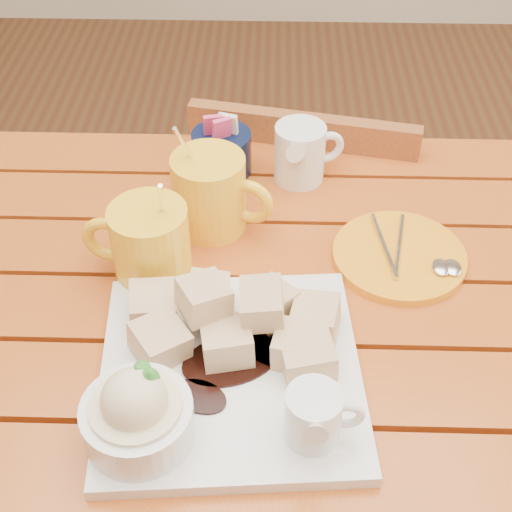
{
  "coord_description": "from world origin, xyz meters",
  "views": [
    {
      "loc": [
        0.03,
        -0.61,
        1.41
      ],
      "look_at": [
        0.01,
        0.02,
        0.82
      ],
      "focal_mm": 50.0,
      "sensor_mm": 36.0,
      "label": 1
    }
  ],
  "objects_px": {
    "table": "(247,363)",
    "coffee_mug_left": "(148,244)",
    "dessert_plate": "(213,371)",
    "orange_saucer": "(400,256)",
    "chair_far": "(304,242)",
    "coffee_mug_right": "(211,192)"
  },
  "relations": [
    {
      "from": "coffee_mug_left",
      "to": "coffee_mug_right",
      "type": "xyz_separation_m",
      "value": [
        0.07,
        0.11,
        0.0
      ]
    },
    {
      "from": "coffee_mug_left",
      "to": "chair_far",
      "type": "height_order",
      "value": "coffee_mug_left"
    },
    {
      "from": "dessert_plate",
      "to": "coffee_mug_left",
      "type": "height_order",
      "value": "coffee_mug_left"
    },
    {
      "from": "table",
      "to": "coffee_mug_left",
      "type": "height_order",
      "value": "coffee_mug_left"
    },
    {
      "from": "coffee_mug_right",
      "to": "chair_far",
      "type": "distance_m",
      "value": 0.5
    },
    {
      "from": "dessert_plate",
      "to": "coffee_mug_left",
      "type": "relative_size",
      "value": 1.89
    },
    {
      "from": "orange_saucer",
      "to": "table",
      "type": "bearing_deg",
      "value": -154.45
    },
    {
      "from": "dessert_plate",
      "to": "chair_far",
      "type": "height_order",
      "value": "dessert_plate"
    },
    {
      "from": "dessert_plate",
      "to": "orange_saucer",
      "type": "height_order",
      "value": "dessert_plate"
    },
    {
      "from": "coffee_mug_left",
      "to": "chair_far",
      "type": "relative_size",
      "value": 0.21
    },
    {
      "from": "coffee_mug_left",
      "to": "coffee_mug_right",
      "type": "bearing_deg",
      "value": 65.71
    },
    {
      "from": "coffee_mug_left",
      "to": "orange_saucer",
      "type": "bearing_deg",
      "value": 16.74
    },
    {
      "from": "table",
      "to": "orange_saucer",
      "type": "bearing_deg",
      "value": 25.55
    },
    {
      "from": "dessert_plate",
      "to": "coffee_mug_left",
      "type": "distance_m",
      "value": 0.21
    },
    {
      "from": "table",
      "to": "coffee_mug_left",
      "type": "xyz_separation_m",
      "value": [
        -0.13,
        0.06,
        0.17
      ]
    },
    {
      "from": "table",
      "to": "coffee_mug_right",
      "type": "xyz_separation_m",
      "value": [
        -0.05,
        0.16,
        0.17
      ]
    },
    {
      "from": "dessert_plate",
      "to": "chair_far",
      "type": "xyz_separation_m",
      "value": [
        0.13,
        0.6,
        -0.33
      ]
    },
    {
      "from": "coffee_mug_right",
      "to": "orange_saucer",
      "type": "xyz_separation_m",
      "value": [
        0.26,
        -0.07,
        -0.05
      ]
    },
    {
      "from": "table",
      "to": "chair_far",
      "type": "distance_m",
      "value": 0.52
    },
    {
      "from": "dessert_plate",
      "to": "coffee_mug_right",
      "type": "height_order",
      "value": "coffee_mug_right"
    },
    {
      "from": "table",
      "to": "coffee_mug_left",
      "type": "bearing_deg",
      "value": 156.16
    },
    {
      "from": "coffee_mug_left",
      "to": "orange_saucer",
      "type": "distance_m",
      "value": 0.34
    }
  ]
}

